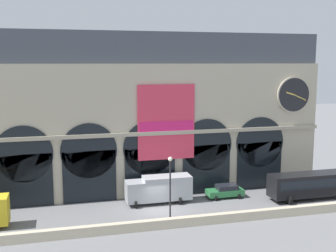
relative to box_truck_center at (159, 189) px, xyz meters
name	(u,v)px	position (x,y,z in m)	size (l,w,h in m)	color
ground_plane	(160,211)	(-0.59, -2.66, -1.70)	(200.00, 200.00, 0.00)	slate
quay_parapet_wall	(171,223)	(-0.59, -7.41, -1.23)	(90.00, 0.70, 0.94)	beige
station_building	(146,116)	(-0.56, 4.87, 7.80)	(43.96, 5.48, 19.55)	#B2A891
box_truck_center	(159,189)	(0.00, 0.00, 0.00)	(7.50, 2.91, 3.12)	#ADB2B7
car_mideast	(225,191)	(8.06, -0.09, -0.90)	(4.40, 2.22, 1.55)	#2D7A42
bus_east	(314,184)	(18.01, -3.07, 0.08)	(11.00, 3.25, 3.10)	black
street_lamp_quayside	(170,182)	(-0.47, -6.61, 2.71)	(0.44, 0.44, 6.90)	black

